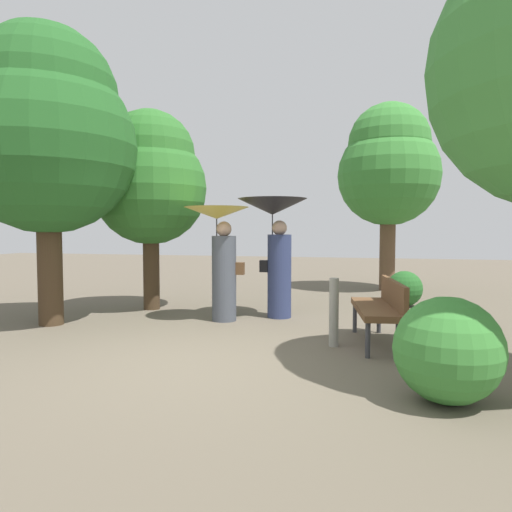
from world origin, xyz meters
The scene contains 10 objects.
ground_plane centered at (0.00, 0.00, 0.00)m, with size 40.00×40.00×0.00m, color brown.
person_left centered at (-0.46, 2.26, 1.23)m, with size 1.05×1.05×1.85m.
person_right centered at (0.34, 2.75, 1.42)m, with size 1.16×1.16×2.00m.
park_bench centered at (2.04, 1.29, 0.51)m, with size 0.70×1.55×0.83m.
tree_near_left centered at (-2.07, 2.97, 2.43)m, with size 2.07×2.07×3.68m.
tree_near_right centered at (2.29, 6.87, 3.04)m, with size 2.45×2.45×4.54m.
tree_mid_left centered at (-2.93, 1.30, 3.00)m, with size 2.70×2.70×4.58m.
bush_path_left centered at (2.55, -0.65, 0.46)m, with size 0.91×0.91×0.91m, color #387F33.
bush_path_right centered at (2.54, 4.47, 0.34)m, with size 0.68×0.68×0.68m, color #235B23.
path_marker_post centered at (1.46, 1.03, 0.44)m, with size 0.12×0.12×0.87m, color gray.
Camera 1 is at (1.91, -4.78, 1.48)m, focal length 32.13 mm.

